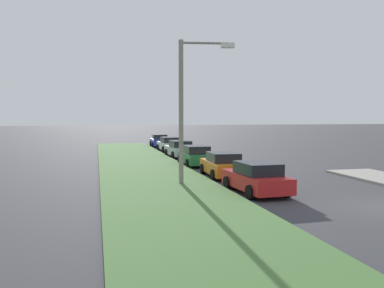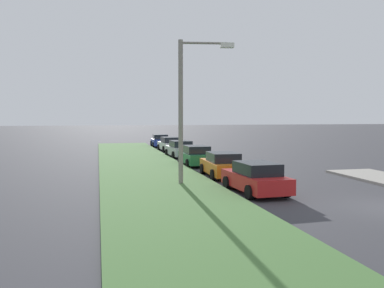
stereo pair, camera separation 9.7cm
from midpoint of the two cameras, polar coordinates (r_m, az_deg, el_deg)
name	(u,v)px [view 1 (the left image)]	position (r m, az deg, el deg)	size (l,w,h in m)	color
grass_median	(152,177)	(23.95, -5.69, -4.64)	(60.00, 6.00, 0.12)	#477238
parked_car_red	(256,178)	(19.41, 8.80, -4.72)	(4.40, 2.21, 1.47)	red
parked_car_orange	(223,165)	(24.38, 4.17, -2.92)	(4.35, 2.12, 1.47)	orange
parked_car_green	(196,156)	(29.86, 0.43, -1.66)	(4.31, 2.04, 1.47)	#1E6B38
parked_car_silver	(180,149)	(35.96, -1.79, -0.71)	(4.38, 2.17, 1.47)	#B2B5BA
parked_car_white	(169,144)	(42.13, -3.24, -0.04)	(4.38, 2.17, 1.47)	silver
parked_car_blue	(159,141)	(48.31, -4.64, 0.46)	(4.37, 2.15, 1.47)	#23389E
streetlight	(188,101)	(21.17, -0.71, 6.01)	(0.70, 2.87, 7.50)	gray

